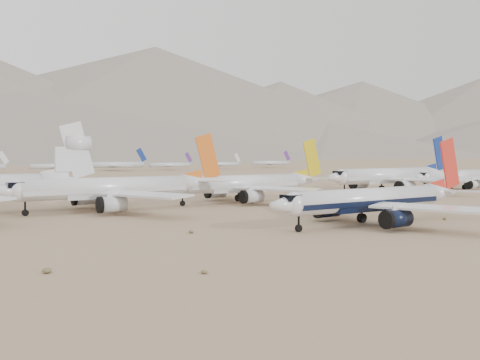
# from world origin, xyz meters

# --- Properties ---
(ground) EXTENTS (7000.00, 7000.00, 0.00)m
(ground) POSITION_xyz_m (0.00, 0.00, 0.00)
(ground) COLOR #977858
(ground) RESTS_ON ground
(main_airliner) EXTENTS (50.75, 49.57, 17.91)m
(main_airliner) POSITION_xyz_m (6.85, 5.05, 4.92)
(main_airliner) COLOR silver
(main_airliner) RESTS_ON ground
(row2_navy_widebody) EXTENTS (58.93, 57.63, 20.97)m
(row2_navy_widebody) POSITION_xyz_m (76.82, 62.29, 5.85)
(row2_navy_widebody) COLOR silver
(row2_navy_widebody) RESTS_ON ground
(row2_gold_tail) EXTENTS (53.10, 51.93, 18.91)m
(row2_gold_tail) POSITION_xyz_m (11.33, 58.93, 5.29)
(row2_gold_tail) COLOR silver
(row2_gold_tail) RESTS_ON ground
(row2_orange_tail) EXTENTS (55.56, 54.35, 19.82)m
(row2_orange_tail) POSITION_xyz_m (-28.24, 57.88, 5.56)
(row2_orange_tail) COLOR silver
(row2_orange_tail) RESTS_ON ground
(row2_blue_far) EXTENTS (50.21, 49.09, 17.84)m
(row2_blue_far) POSITION_xyz_m (112.76, 59.50, 4.97)
(row2_blue_far) COLOR silver
(row2_blue_far) RESTS_ON ground
(foothills) EXTENTS (4637.50, 1395.00, 155.00)m
(foothills) POSITION_xyz_m (526.68, 1100.00, 67.15)
(foothills) COLOR slate
(foothills) RESTS_ON ground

